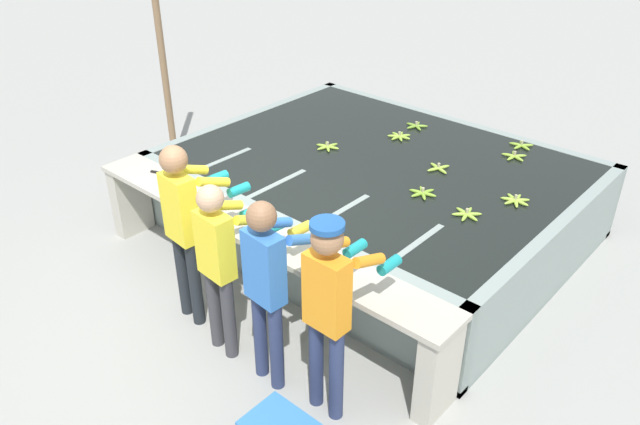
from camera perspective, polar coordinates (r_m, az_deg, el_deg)
ground_plane at (r=5.96m, az=-7.43°, el=-9.18°), size 80.00×80.00×0.00m
wash_tank at (r=6.99m, az=5.02°, el=1.57°), size 4.19×3.27×0.86m
work_ledge at (r=5.72m, az=-6.15°, el=-3.42°), size 4.19×0.45×0.86m
worker_0 at (r=5.43m, az=-12.28°, el=-0.56°), size 0.45×0.73×1.73m
worker_1 at (r=5.05m, az=-9.15°, el=-3.95°), size 0.44×0.72×1.60m
worker_2 at (r=4.69m, az=-4.74°, el=-6.04°), size 0.44×0.73×1.66m
worker_3 at (r=4.40m, az=0.90°, el=-8.13°), size 0.41×0.72×1.68m
banana_bunch_floating_0 at (r=6.14m, az=9.37°, el=1.78°), size 0.28×0.28×0.08m
banana_bunch_floating_1 at (r=7.05m, az=0.70°, el=6.05°), size 0.28×0.28×0.08m
banana_bunch_floating_2 at (r=7.38m, az=7.27°, el=6.93°), size 0.28×0.28×0.08m
banana_bunch_floating_3 at (r=7.44m, az=17.94°, el=5.86°), size 0.27×0.27×0.08m
banana_bunch_floating_4 at (r=7.70m, az=8.79°, el=7.83°), size 0.27×0.28×0.08m
banana_bunch_floating_5 at (r=7.14m, az=17.35°, el=4.94°), size 0.28×0.27×0.08m
banana_bunch_floating_6 at (r=6.67m, az=10.78°, el=4.01°), size 0.27×0.27×0.08m
banana_bunch_floating_7 at (r=6.22m, az=17.43°, el=1.07°), size 0.28×0.28×0.08m
banana_bunch_floating_8 at (r=5.86m, az=13.28°, el=-0.14°), size 0.28×0.28×0.08m
knife_0 at (r=6.32m, az=-12.02°, el=2.28°), size 0.35×0.07×0.02m
knife_1 at (r=6.67m, az=-14.34°, el=3.51°), size 0.34×0.15×0.02m
support_post_left at (r=8.48m, az=-14.33°, el=14.52°), size 0.09×0.09×3.20m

